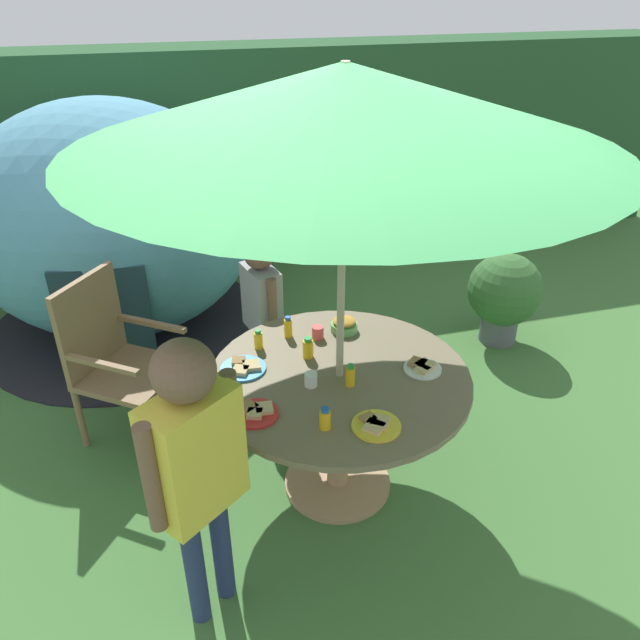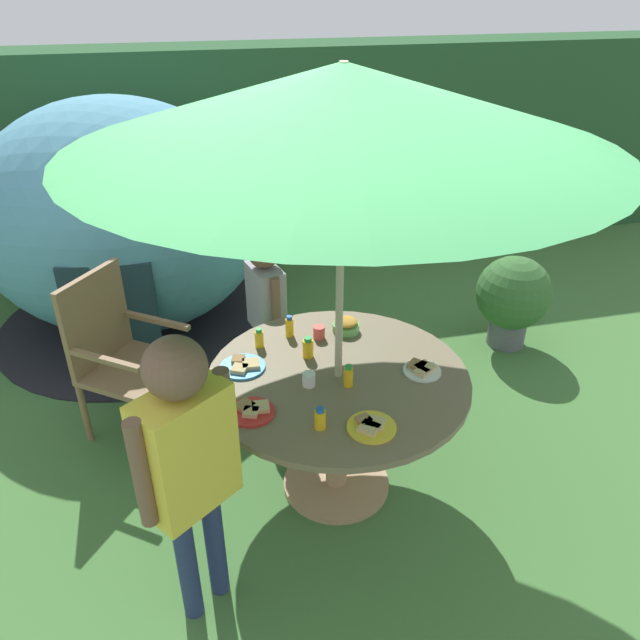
{
  "view_description": "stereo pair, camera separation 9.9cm",
  "coord_description": "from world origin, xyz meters",
  "px_view_note": "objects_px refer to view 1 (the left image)",
  "views": [
    {
      "loc": [
        -0.76,
        -2.35,
        2.47
      ],
      "look_at": [
        -0.05,
        0.19,
        0.94
      ],
      "focal_mm": 34.34,
      "sensor_mm": 36.0,
      "label": 1
    },
    {
      "loc": [
        -0.66,
        -2.37,
        2.47
      ],
      "look_at": [
        -0.05,
        0.19,
        0.94
      ],
      "focal_mm": 34.34,
      "sensor_mm": 36.0,
      "label": 2
    }
  ],
  "objects_px": {
    "juice_bottle_mid_left": "(350,376)",
    "plate_far_left": "(376,425)",
    "garden_table": "(339,400)",
    "cup_near": "(318,332)",
    "snack_bowl": "(344,325)",
    "juice_bottle_center_front": "(288,327)",
    "dome_tent": "(112,223)",
    "plate_near_right": "(244,367)",
    "juice_bottle_far_right": "(308,348)",
    "patio_umbrella": "(345,106)",
    "cup_far": "(311,380)",
    "juice_bottle_mid_right": "(258,340)",
    "child_in_grey_shirt": "(262,300)",
    "plate_near_left": "(422,367)",
    "juice_bottle_center_back": "(325,419)",
    "potted_plant": "(504,293)",
    "child_in_yellow_shirt": "(195,454)",
    "wooden_chair": "(113,354)",
    "plate_front_edge": "(255,412)"
  },
  "relations": [
    {
      "from": "child_in_yellow_shirt",
      "to": "plate_near_left",
      "type": "bearing_deg",
      "value": -13.78
    },
    {
      "from": "potted_plant",
      "to": "cup_far",
      "type": "xyz_separation_m",
      "value": [
        -1.77,
        -1.16,
        0.37
      ]
    },
    {
      "from": "wooden_chair",
      "to": "child_in_grey_shirt",
      "type": "distance_m",
      "value": 0.92
    },
    {
      "from": "juice_bottle_far_right",
      "to": "child_in_yellow_shirt",
      "type": "bearing_deg",
      "value": -130.56
    },
    {
      "from": "dome_tent",
      "to": "plate_near_right",
      "type": "bearing_deg",
      "value": -65.57
    },
    {
      "from": "patio_umbrella",
      "to": "cup_far",
      "type": "relative_size",
      "value": 32.88
    },
    {
      "from": "juice_bottle_center_front",
      "to": "juice_bottle_mid_left",
      "type": "relative_size",
      "value": 1.04
    },
    {
      "from": "wooden_chair",
      "to": "potted_plant",
      "type": "bearing_deg",
      "value": -47.35
    },
    {
      "from": "wooden_chair",
      "to": "garden_table",
      "type": "bearing_deg",
      "value": -90.0
    },
    {
      "from": "juice_bottle_center_back",
      "to": "wooden_chair",
      "type": "bearing_deg",
      "value": 128.18
    },
    {
      "from": "potted_plant",
      "to": "plate_near_right",
      "type": "bearing_deg",
      "value": -155.4
    },
    {
      "from": "child_in_grey_shirt",
      "to": "plate_far_left",
      "type": "relative_size",
      "value": 5.1
    },
    {
      "from": "child_in_yellow_shirt",
      "to": "wooden_chair",
      "type": "bearing_deg",
      "value": 68.6
    },
    {
      "from": "plate_near_left",
      "to": "juice_bottle_center_back",
      "type": "bearing_deg",
      "value": -153.28
    },
    {
      "from": "child_in_grey_shirt",
      "to": "snack_bowl",
      "type": "height_order",
      "value": "child_in_grey_shirt"
    },
    {
      "from": "plate_near_right",
      "to": "juice_bottle_far_right",
      "type": "bearing_deg",
      "value": 4.16
    },
    {
      "from": "wooden_chair",
      "to": "plate_far_left",
      "type": "xyz_separation_m",
      "value": [
        1.14,
        -1.24,
        0.21
      ]
    },
    {
      "from": "child_in_yellow_shirt",
      "to": "juice_bottle_mid_right",
      "type": "bearing_deg",
      "value": 29.19
    },
    {
      "from": "plate_near_right",
      "to": "wooden_chair",
      "type": "bearing_deg",
      "value": 135.68
    },
    {
      "from": "plate_far_left",
      "to": "plate_near_right",
      "type": "height_order",
      "value": "same"
    },
    {
      "from": "child_in_yellow_shirt",
      "to": "snack_bowl",
      "type": "xyz_separation_m",
      "value": [
        0.89,
        0.94,
        -0.11
      ]
    },
    {
      "from": "child_in_yellow_shirt",
      "to": "juice_bottle_far_right",
      "type": "relative_size",
      "value": 12.17
    },
    {
      "from": "dome_tent",
      "to": "child_in_yellow_shirt",
      "type": "distance_m",
      "value": 2.66
    },
    {
      "from": "dome_tent",
      "to": "juice_bottle_mid_right",
      "type": "distance_m",
      "value": 1.9
    },
    {
      "from": "patio_umbrella",
      "to": "plate_far_left",
      "type": "relative_size",
      "value": 10.31
    },
    {
      "from": "garden_table",
      "to": "snack_bowl",
      "type": "xyz_separation_m",
      "value": [
        0.15,
        0.39,
        0.19
      ]
    },
    {
      "from": "wooden_chair",
      "to": "juice_bottle_mid_right",
      "type": "xyz_separation_m",
      "value": [
        0.77,
        -0.47,
        0.25
      ]
    },
    {
      "from": "child_in_grey_shirt",
      "to": "plate_front_edge",
      "type": "bearing_deg",
      "value": -25.12
    },
    {
      "from": "child_in_yellow_shirt",
      "to": "plate_front_edge",
      "type": "relative_size",
      "value": 6.47
    },
    {
      "from": "juice_bottle_center_back",
      "to": "plate_near_left",
      "type": "bearing_deg",
      "value": 26.72
    },
    {
      "from": "juice_bottle_mid_left",
      "to": "plate_far_left",
      "type": "bearing_deg",
      "value": -87.86
    },
    {
      "from": "dome_tent",
      "to": "juice_bottle_center_front",
      "type": "relative_size",
      "value": 19.34
    },
    {
      "from": "cup_near",
      "to": "juice_bottle_mid_left",
      "type": "bearing_deg",
      "value": -85.75
    },
    {
      "from": "dome_tent",
      "to": "cup_near",
      "type": "distance_m",
      "value": 2.04
    },
    {
      "from": "patio_umbrella",
      "to": "potted_plant",
      "type": "relative_size",
      "value": 3.21
    },
    {
      "from": "garden_table",
      "to": "cup_far",
      "type": "xyz_separation_m",
      "value": [
        -0.16,
        -0.05,
        0.19
      ]
    },
    {
      "from": "potted_plant",
      "to": "cup_far",
      "type": "height_order",
      "value": "cup_far"
    },
    {
      "from": "garden_table",
      "to": "snack_bowl",
      "type": "height_order",
      "value": "snack_bowl"
    },
    {
      "from": "cup_near",
      "to": "cup_far",
      "type": "bearing_deg",
      "value": -109.8
    },
    {
      "from": "cup_near",
      "to": "cup_far",
      "type": "height_order",
      "value": "cup_near"
    },
    {
      "from": "garden_table",
      "to": "cup_near",
      "type": "distance_m",
      "value": 0.41
    },
    {
      "from": "wooden_chair",
      "to": "juice_bottle_center_back",
      "type": "xyz_separation_m",
      "value": [
        0.93,
        -1.18,
        0.25
      ]
    },
    {
      "from": "potted_plant",
      "to": "juice_bottle_center_back",
      "type": "relative_size",
      "value": 6.52
    },
    {
      "from": "juice_bottle_center_front",
      "to": "plate_far_left",
      "type": "bearing_deg",
      "value": -76.86
    },
    {
      "from": "juice_bottle_far_right",
      "to": "juice_bottle_center_front",
      "type": "height_order",
      "value": "juice_bottle_center_front"
    },
    {
      "from": "garden_table",
      "to": "child_in_grey_shirt",
      "type": "relative_size",
      "value": 1.17
    },
    {
      "from": "juice_bottle_far_right",
      "to": "snack_bowl",
      "type": "bearing_deg",
      "value": 37.8
    },
    {
      "from": "child_in_grey_shirt",
      "to": "juice_bottle_center_back",
      "type": "bearing_deg",
      "value": -11.43
    },
    {
      "from": "cup_near",
      "to": "snack_bowl",
      "type": "bearing_deg",
      "value": 11.96
    },
    {
      "from": "plate_near_left",
      "to": "cup_far",
      "type": "height_order",
      "value": "cup_far"
    }
  ]
}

